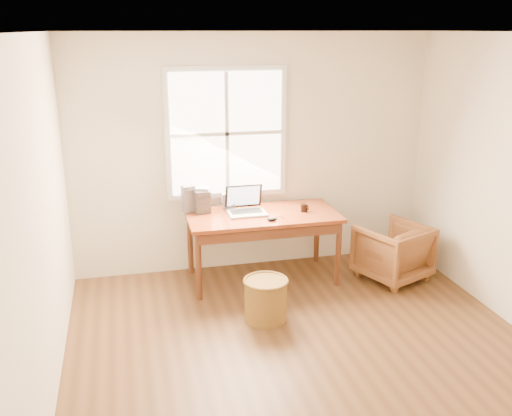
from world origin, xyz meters
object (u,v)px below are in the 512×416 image
Objects in this scene: armchair at (393,252)px; wicker_stool at (266,300)px; desk at (263,215)px; coffee_mug at (304,208)px; cd_stack_a at (203,199)px; laptop at (247,202)px.

armchair is 1.69m from wicker_stool.
wicker_stool is at bearing -102.05° from desk.
desk is 1.06m from wicker_stool.
wicker_stool is (-0.19, -0.90, -0.53)m from desk.
coffee_mug reaches higher than armchair.
coffee_mug is 0.29× the size of cd_stack_a.
laptop reaches higher than wicker_stool.
coffee_mug is at bearing -13.29° from cd_stack_a.
cd_stack_a is at bearing 160.15° from desk.
cd_stack_a is at bearing 154.58° from laptop.
desk is at bearing -162.94° from coffee_mug.
wicker_stool is 1.38m from cd_stack_a.
wicker_stool is at bearing -92.71° from laptop.
laptop is 0.48m from cd_stack_a.
armchair is at bearing 20.49° from wicker_stool.
laptop reaches higher than coffee_mug.
armchair is 8.43× the size of coffee_mug.
wicker_stool is 1.45× the size of cd_stack_a.
laptop reaches higher than desk.
armchair is at bearing -14.86° from cd_stack_a.
armchair is at bearing -12.92° from laptop.
armchair is 2.14m from cd_stack_a.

